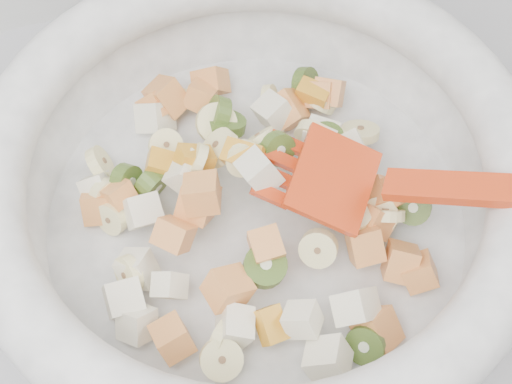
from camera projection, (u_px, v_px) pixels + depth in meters
name	position (u px, v px, depth m)	size (l,w,h in m)	color
mixing_bowl	(257.00, 185.00, 0.50)	(0.41, 0.36, 0.14)	white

